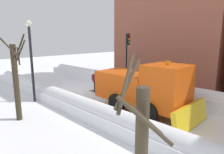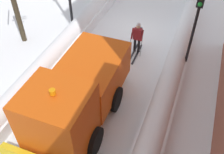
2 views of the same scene
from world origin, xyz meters
name	(u,v)px [view 1 (image 1 of 2)]	position (x,y,z in m)	size (l,w,h in m)	color
ground_plane	(194,127)	(0.00, 10.00, 0.00)	(80.00, 80.00, 0.00)	white
snowbank_left	(216,102)	(-2.93, 10.00, 0.57)	(1.10, 36.00, 1.22)	white
snowbank_right	(163,140)	(2.93, 10.00, 0.47)	(1.10, 36.00, 1.07)	white
plow_truck	(145,87)	(0.10, 7.09, 1.48)	(3.20, 5.98, 3.12)	#DB510F
skier	(96,80)	(-0.71, 1.80, 1.00)	(0.62, 1.80, 1.81)	black
traffic_light_pole	(127,51)	(-3.39, 2.75, 3.20)	(0.28, 0.42, 4.58)	black
street_lamp	(31,52)	(3.77, 0.69, 3.36)	(0.40, 0.40, 5.31)	black
bare_tree_near	(16,80)	(5.64, 3.10, 2.15)	(1.13, 1.37, 4.47)	#382F20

